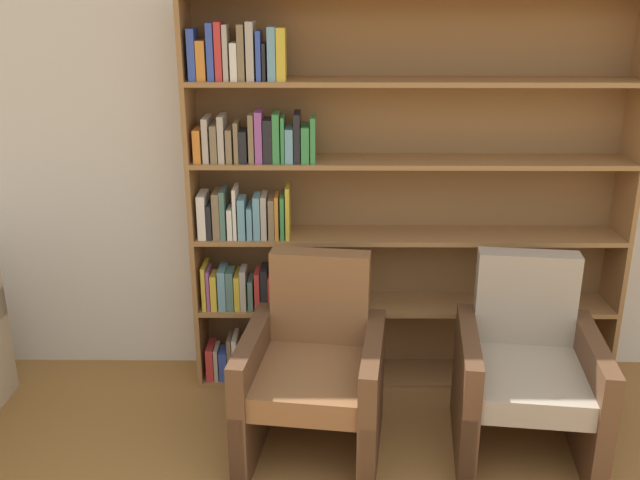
# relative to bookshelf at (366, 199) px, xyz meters

# --- Properties ---
(wall_back) EXTENTS (12.00, 0.06, 2.75)m
(wall_back) POSITION_rel_bookshelf_xyz_m (0.42, 0.17, 0.32)
(wall_back) COLOR silver
(wall_back) RESTS_ON ground
(bookshelf) EXTENTS (2.30, 0.30, 2.09)m
(bookshelf) POSITION_rel_bookshelf_xyz_m (0.00, 0.00, 0.00)
(bookshelf) COLOR olive
(bookshelf) RESTS_ON ground
(armchair_leather) EXTENTS (0.72, 0.76, 0.91)m
(armchair_leather) POSITION_rel_bookshelf_xyz_m (-0.27, -0.67, -0.65)
(armchair_leather) COLOR brown
(armchair_leather) RESTS_ON ground
(armchair_cushioned) EXTENTS (0.72, 0.75, 0.91)m
(armchair_cushioned) POSITION_rel_bookshelf_xyz_m (0.74, -0.67, -0.65)
(armchair_cushioned) COLOR brown
(armchair_cushioned) RESTS_ON ground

